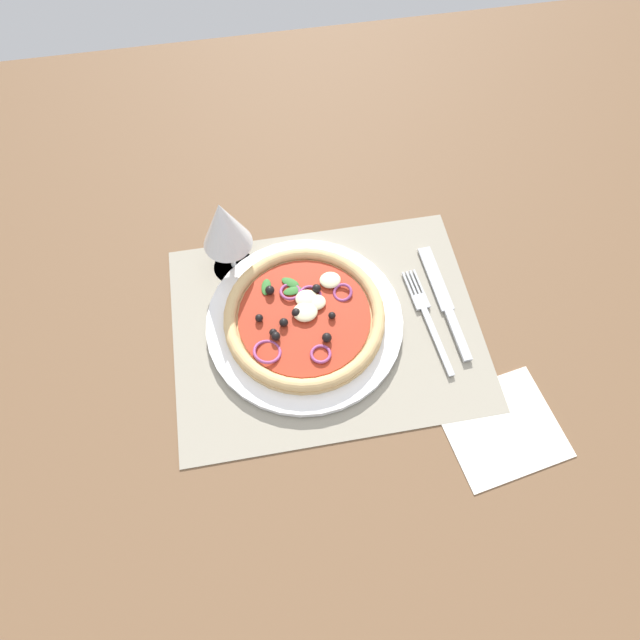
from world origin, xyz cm
name	(u,v)px	position (x,y,z in cm)	size (l,w,h in cm)	color
ground_plane	(326,331)	(0.00, 0.00, -1.20)	(190.00, 140.00, 2.40)	brown
placemat	(326,326)	(0.00, 0.00, 0.20)	(44.71, 34.56, 0.40)	gray
plate	(305,321)	(-3.03, 0.95, 0.95)	(28.75, 28.75, 1.11)	white
pizza	(304,316)	(-3.02, 1.00, 2.60)	(23.30, 23.30, 2.67)	tan
fork	(426,315)	(14.95, -0.88, 0.62)	(3.22, 18.06, 0.44)	#B2B5BA
knife	(444,300)	(18.24, 1.11, 0.65)	(2.77, 20.06, 0.62)	#B2B5BA
wine_glass	(224,227)	(-12.32, 12.89, 10.05)	(7.20, 7.20, 14.90)	silver
napkin	(502,427)	(20.54, -18.97, 0.18)	(14.95, 13.45, 0.36)	silver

